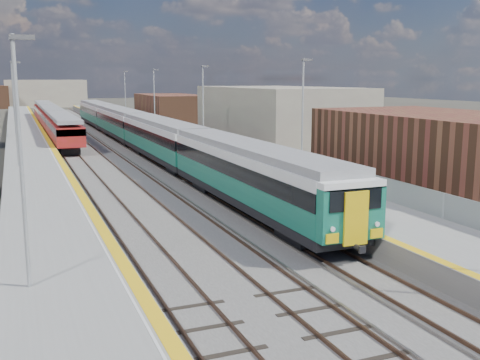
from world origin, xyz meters
TOP-DOWN VIEW (x-y plane):
  - ground at (0.00, 50.00)m, footprint 320.00×320.00m
  - ballast_bed at (-2.25, 52.50)m, footprint 10.50×155.00m
  - tracks at (-1.65, 54.18)m, footprint 8.96×160.00m
  - platform_right at (5.28, 52.49)m, footprint 4.70×155.00m
  - platform_left at (-9.05, 52.49)m, footprint 4.30×155.00m
  - green_train at (1.50, 48.05)m, footprint 2.87×79.80m
  - red_train at (-5.50, 70.92)m, footprint 2.66×53.95m
  - tree_d at (21.02, 58.53)m, footprint 4.61×4.61m

SIDE VIEW (x-z plane):
  - ground at x=0.00m, z-range 0.00..0.00m
  - ballast_bed at x=-2.25m, z-range 0.00..0.06m
  - tracks at x=-1.65m, z-range 0.02..0.19m
  - platform_left at x=-9.05m, z-range -3.74..4.78m
  - platform_right at x=5.28m, z-range -3.72..4.80m
  - red_train at x=-5.50m, z-range 0.31..3.66m
  - green_train at x=1.50m, z-range 0.65..3.80m
  - tree_d at x=21.02m, z-range 0.81..7.06m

